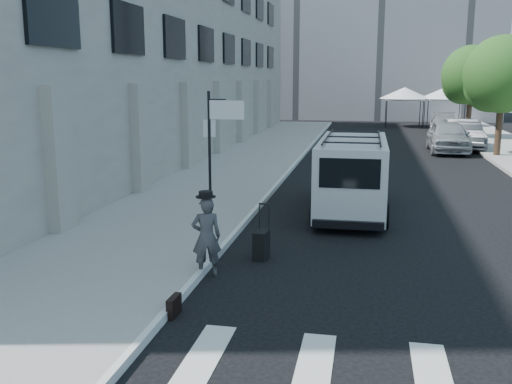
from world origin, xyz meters
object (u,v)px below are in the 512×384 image
at_px(parked_car_c, 444,123).
at_px(briefcase, 174,306).
at_px(businessman, 206,237).
at_px(suitcase, 261,245).
at_px(cargo_van, 352,174).
at_px(parked_car_a, 448,136).
at_px(parked_car_b, 463,134).

bearing_deg(parked_car_c, briefcase, -99.08).
xyz_separation_m(businessman, suitcase, (0.88, 1.29, -0.49)).
distance_m(briefcase, suitcase, 3.43).
height_order(cargo_van, parked_car_c, cargo_van).
bearing_deg(briefcase, businessman, 91.77).
distance_m(cargo_van, parked_car_a, 15.81).
distance_m(briefcase, parked_car_b, 26.47).
relative_size(businessman, cargo_van, 0.28).
xyz_separation_m(businessman, parked_car_a, (7.35, 21.45, 0.04)).
height_order(businessman, briefcase, businessman).
height_order(businessman, cargo_van, cargo_van).
bearing_deg(businessman, briefcase, 68.07).
relative_size(briefcase, parked_car_b, 0.09).
bearing_deg(suitcase, parked_car_a, 79.45).
bearing_deg(businessman, parked_car_a, -130.84).
xyz_separation_m(cargo_van, parked_car_b, (5.65, 16.75, -0.31)).
distance_m(briefcase, parked_car_a, 24.60).
bearing_deg(parked_car_b, businessman, -110.93).
xyz_separation_m(briefcase, parked_car_a, (7.35, 23.47, 0.68)).
bearing_deg(briefcase, parked_car_b, 73.38).
height_order(briefcase, cargo_van, cargo_van).
distance_m(businessman, suitcase, 1.64).
xyz_separation_m(suitcase, parked_car_c, (7.66, 31.72, 0.38)).
height_order(suitcase, parked_car_a, parked_car_a).
relative_size(parked_car_a, parked_car_b, 0.99).
distance_m(briefcase, cargo_van, 8.84).
distance_m(suitcase, parked_car_a, 21.18).
relative_size(cargo_van, parked_car_a, 1.16).
bearing_deg(briefcase, parked_car_a, 74.39).
xyz_separation_m(briefcase, parked_car_c, (8.55, 35.03, 0.54)).
bearing_deg(businessman, parked_car_b, -131.82).
height_order(cargo_van, parked_car_a, cargo_van).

